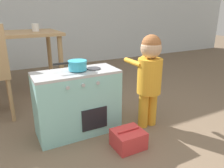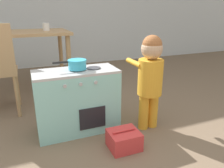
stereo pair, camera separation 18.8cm
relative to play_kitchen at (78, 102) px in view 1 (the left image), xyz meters
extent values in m
cube|color=#8CD1CC|center=(0.00, 0.00, -0.01)|extent=(0.69, 0.31, 0.53)
cube|color=#B7BABC|center=(0.00, 0.00, 0.26)|extent=(0.69, 0.31, 0.02)
cylinder|color=#38383D|center=(0.02, 0.00, 0.28)|extent=(0.12, 0.12, 0.01)
cylinder|color=#38383D|center=(0.16, 0.00, 0.28)|extent=(0.12, 0.12, 0.01)
cube|color=black|center=(0.09, -0.16, -0.10)|extent=(0.22, 0.01, 0.18)
cylinder|color=#B2B2B7|center=(-0.12, -0.16, 0.20)|extent=(0.03, 0.01, 0.03)
cylinder|color=#B2B2B7|center=(0.00, -0.16, 0.20)|extent=(0.03, 0.01, 0.03)
cylinder|color=#B2B2B7|center=(0.12, -0.16, 0.20)|extent=(0.03, 0.01, 0.03)
cylinder|color=#38B2D6|center=(0.02, 0.00, 0.32)|extent=(0.15, 0.15, 0.08)
cylinder|color=#38B2D6|center=(0.02, 0.00, 0.35)|extent=(0.15, 0.15, 0.01)
cylinder|color=black|center=(-0.12, 0.00, 0.35)|extent=(0.12, 0.02, 0.02)
cylinder|color=gold|center=(0.55, -0.19, -0.11)|extent=(0.09, 0.09, 0.32)
cylinder|color=gold|center=(0.64, -0.19, -0.11)|extent=(0.09, 0.09, 0.32)
cylinder|color=gold|center=(0.60, -0.19, 0.20)|extent=(0.21, 0.21, 0.31)
sphere|color=tan|center=(0.60, -0.19, 0.44)|extent=(0.18, 0.18, 0.18)
sphere|color=#995B33|center=(0.60, -0.19, 0.47)|extent=(0.16, 0.16, 0.16)
cylinder|color=gold|center=(0.50, -0.07, 0.31)|extent=(0.04, 0.24, 0.04)
cylinder|color=gold|center=(0.69, -0.07, 0.31)|extent=(0.04, 0.24, 0.04)
cube|color=#D13838|center=(0.26, -0.40, -0.20)|extent=(0.23, 0.21, 0.14)
cylinder|color=#D13838|center=(0.26, -0.40, -0.13)|extent=(0.18, 0.02, 0.02)
cube|color=tan|center=(-0.42, 1.20, 0.48)|extent=(1.19, 0.73, 0.03)
cylinder|color=tan|center=(0.12, 0.89, 0.10)|extent=(0.06, 0.06, 0.74)
cylinder|color=tan|center=(0.12, 1.50, 0.10)|extent=(0.06, 0.06, 0.74)
cylinder|color=tan|center=(-0.49, 0.47, -0.06)|extent=(0.04, 0.04, 0.42)
cylinder|color=tan|center=(-0.49, 0.78, -0.06)|extent=(0.04, 0.04, 0.42)
cylinder|color=white|center=(-0.09, 1.18, 0.55)|extent=(0.08, 0.08, 0.09)
camera|label=1|loc=(-0.54, -1.64, 0.74)|focal=35.00mm
camera|label=2|loc=(-0.37, -1.72, 0.74)|focal=35.00mm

